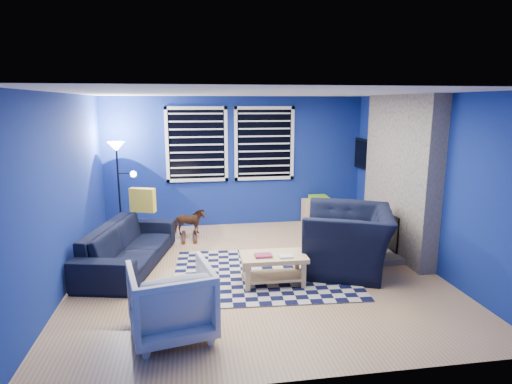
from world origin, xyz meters
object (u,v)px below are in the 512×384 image
cabinet (318,211)px  floor_lamp (118,160)px  rocking_horse (189,222)px  armchair_big (348,239)px  coffee_table (273,263)px  armchair_bent (171,301)px  sofa (129,246)px  tv (366,155)px

cabinet → floor_lamp: size_ratio=0.35×
rocking_horse → armchair_big: bearing=-131.2°
coffee_table → floor_lamp: bearing=132.5°
floor_lamp → coffee_table: bearing=-47.5°
rocking_horse → floor_lamp: 1.65m
armchair_bent → cabinet: bearing=-137.6°
rocking_horse → armchair_bent: bearing=173.3°
sofa → coffee_table: size_ratio=2.46×
cabinet → floor_lamp: floor_lamp is taller
rocking_horse → cabinet: 2.61m
armchair_big → cabinet: armchair_big is taller
sofa → cabinet: 3.84m
tv → sofa: size_ratio=0.47×
armchair_big → rocking_horse: (-2.27, 1.76, -0.14)m
coffee_table → tv: bearing=47.2°
floor_lamp → armchair_big: bearing=-31.4°
coffee_table → sofa: bearing=153.8°
armchair_bent → tv: bearing=-147.1°
armchair_bent → cabinet: size_ratio=1.40×
cabinet → sofa: bearing=-151.7°
armchair_big → armchair_bent: armchair_big is taller
coffee_table → floor_lamp: 3.55m
sofa → cabinet: (3.42, 1.75, -0.06)m
sofa → armchair_bent: bearing=-148.6°
tv → rocking_horse: tv is taller
armchair_big → floor_lamp: floor_lamp is taller
floor_lamp → tv: bearing=-0.2°
tv → coffee_table: bearing=-132.8°
tv → rocking_horse: size_ratio=1.77×
armchair_bent → coffee_table: bearing=-151.8°
rocking_horse → cabinet: bearing=-80.5°
armchair_bent → sofa: bearing=-83.3°
coffee_table → rocking_horse: bearing=117.2°
sofa → armchair_big: size_ratio=1.56×
tv → sofa: bearing=-160.6°
tv → cabinet: 1.44m
tv → armchair_big: size_ratio=0.73×
armchair_big → floor_lamp: bearing=-100.4°
armchair_bent → rocking_horse: size_ratio=1.48×
tv → rocking_horse: 3.58m
armchair_big → rocking_horse: 2.87m
sofa → armchair_bent: (0.69, -2.05, 0.07)m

